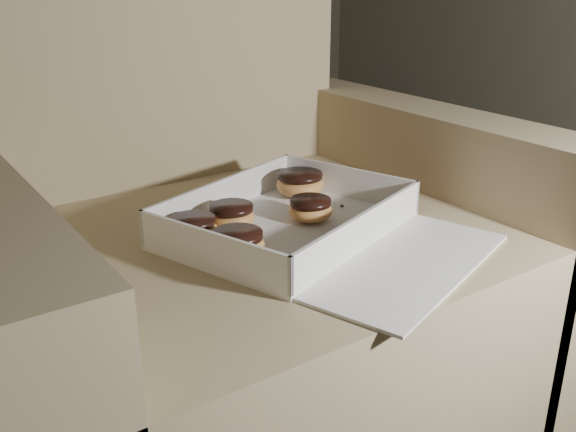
# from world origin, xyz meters

# --- Properties ---
(armchair) EXTENTS (0.94, 0.80, 0.99)m
(armchair) POSITION_xyz_m (0.35, 0.49, 0.31)
(armchair) COLOR tan
(armchair) RESTS_ON floor
(bakery_box) EXTENTS (0.49, 0.53, 0.06)m
(bakery_box) POSITION_xyz_m (0.39, 0.34, 0.45)
(bakery_box) COLOR white
(bakery_box) RESTS_ON armchair
(donut_a) EXTENTS (0.09, 0.09, 0.04)m
(donut_a) POSITION_xyz_m (0.48, 0.49, 0.47)
(donut_a) COLOR #E49A4F
(donut_a) RESTS_ON bakery_box
(donut_b) EXTENTS (0.07, 0.07, 0.04)m
(donut_b) POSITION_xyz_m (0.43, 0.38, 0.47)
(donut_b) COLOR #E49A4F
(donut_b) RESTS_ON bakery_box
(donut_c) EXTENTS (0.08, 0.08, 0.04)m
(donut_c) POSITION_xyz_m (0.23, 0.42, 0.47)
(donut_c) COLOR #E49A4F
(donut_c) RESTS_ON bakery_box
(donut_d) EXTENTS (0.08, 0.08, 0.04)m
(donut_d) POSITION_xyz_m (0.25, 0.33, 0.47)
(donut_d) COLOR #E49A4F
(donut_d) RESTS_ON bakery_box
(donut_e) EXTENTS (0.08, 0.08, 0.04)m
(donut_e) POSITION_xyz_m (0.30, 0.43, 0.47)
(donut_e) COLOR #E49A4F
(donut_e) RESTS_ON bakery_box
(crumb_a) EXTENTS (0.01, 0.01, 0.00)m
(crumb_a) POSITION_xyz_m (0.42, 0.31, 0.45)
(crumb_a) COLOR black
(crumb_a) RESTS_ON bakery_box
(crumb_b) EXTENTS (0.01, 0.01, 0.00)m
(crumb_b) POSITION_xyz_m (0.41, 0.29, 0.45)
(crumb_b) COLOR black
(crumb_b) RESTS_ON bakery_box
(crumb_c) EXTENTS (0.01, 0.01, 0.00)m
(crumb_c) POSITION_xyz_m (0.51, 0.40, 0.45)
(crumb_c) COLOR black
(crumb_c) RESTS_ON bakery_box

